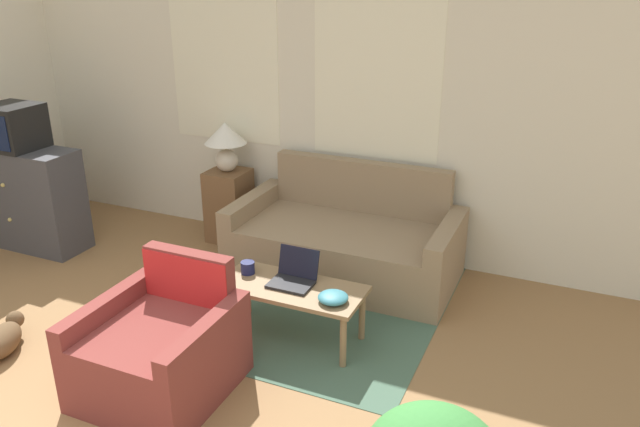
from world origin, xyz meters
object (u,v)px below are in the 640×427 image
(couch, at_px, (347,243))
(cup_navy, at_px, (248,268))
(armchair, at_px, (163,349))
(coffee_table, at_px, (292,293))
(television, at_px, (13,127))
(table_lamp, at_px, (225,140))
(snack_bowl, at_px, (333,297))
(laptop, at_px, (294,276))
(cat_black, at_px, (4,339))

(couch, relative_size, cup_navy, 18.70)
(armchair, height_order, coffee_table, armchair)
(armchair, distance_m, television, 2.86)
(couch, distance_m, table_lamp, 1.46)
(television, xyz_separation_m, snack_bowl, (3.25, -0.52, -0.69))
(cup_navy, bearing_deg, armchair, -97.61)
(coffee_table, relative_size, laptop, 3.42)
(coffee_table, relative_size, cup_navy, 10.20)
(coffee_table, bearing_deg, snack_bowl, -13.25)
(armchair, relative_size, table_lamp, 1.86)
(television, distance_m, snack_bowl, 3.36)
(television, relative_size, snack_bowl, 2.22)
(laptop, bearing_deg, table_lamp, 135.88)
(television, distance_m, laptop, 3.00)
(television, relative_size, table_lamp, 0.98)
(table_lamp, relative_size, coffee_table, 0.45)
(table_lamp, distance_m, coffee_table, 1.92)
(armchair, bearing_deg, coffee_table, 58.95)
(couch, height_order, laptop, couch)
(table_lamp, relative_size, cup_navy, 4.59)
(table_lamp, distance_m, cat_black, 2.43)
(laptop, xyz_separation_m, snack_bowl, (0.35, -0.13, -0.02))
(armchair, bearing_deg, couch, 76.29)
(television, relative_size, laptop, 1.51)
(couch, height_order, armchair, couch)
(cat_black, bearing_deg, armchair, -109.40)
(snack_bowl, bearing_deg, armchair, -138.85)
(coffee_table, distance_m, cup_navy, 0.38)
(table_lamp, bearing_deg, couch, -9.15)
(couch, distance_m, television, 3.08)
(couch, distance_m, laptop, 1.05)
(table_lamp, xyz_separation_m, snack_bowl, (1.62, -1.37, -0.54))
(couch, relative_size, snack_bowl, 9.20)
(table_lamp, distance_m, snack_bowl, 2.19)
(cup_navy, distance_m, snack_bowl, 0.72)
(television, distance_m, coffee_table, 3.04)
(table_lamp, xyz_separation_m, laptop, (1.28, -1.24, -0.52))
(laptop, distance_m, cup_navy, 0.36)
(coffee_table, height_order, cat_black, coffee_table)
(couch, xyz_separation_m, television, (-2.89, -0.65, 0.85))
(snack_bowl, height_order, cat_black, snack_bowl)
(cup_navy, xyz_separation_m, snack_bowl, (0.71, -0.13, -0.01))
(laptop, xyz_separation_m, cup_navy, (-0.36, -0.00, -0.01))
(coffee_table, bearing_deg, laptop, 97.56)
(armchair, relative_size, snack_bowl, 4.20)
(cup_navy, bearing_deg, laptop, 0.60)
(coffee_table, height_order, laptop, laptop)
(couch, height_order, table_lamp, table_lamp)
(couch, relative_size, television, 4.15)
(laptop, distance_m, snack_bowl, 0.37)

